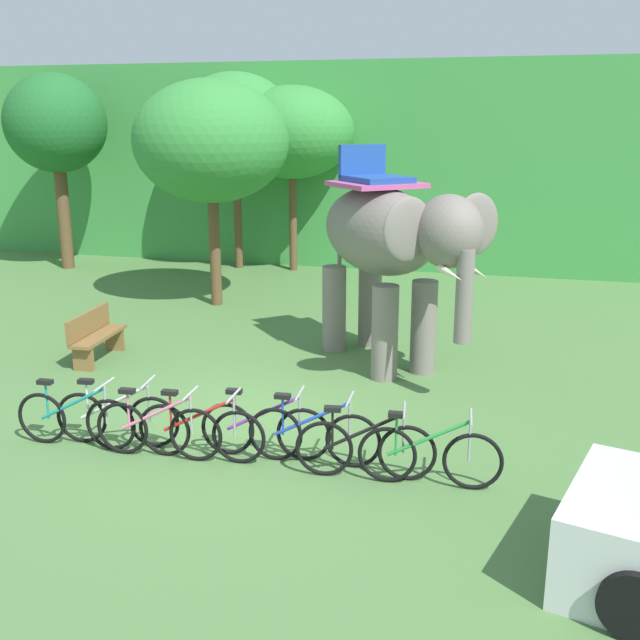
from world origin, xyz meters
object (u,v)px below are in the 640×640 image
at_px(tree_center_right, 292,133).
at_px(tree_center, 211,142).
at_px(wooden_bench, 95,334).
at_px(bike_teal, 75,419).
at_px(bike_green, 429,456).
at_px(bike_pink, 158,429).
at_px(bike_blue, 314,435).
at_px(bike_white, 117,418).
at_px(bike_purple, 265,429).
at_px(bike_black, 365,448).
at_px(tree_far_left, 56,125).
at_px(elephant, 389,242).
at_px(tree_right, 235,122).
at_px(bike_red, 201,431).

bearing_deg(tree_center_right, tree_center, -97.30).
bearing_deg(wooden_bench, bike_teal, -63.04).
bearing_deg(bike_green, bike_pink, -178.36).
relative_size(bike_teal, wooden_bench, 1.12).
xyz_separation_m(bike_blue, bike_green, (1.47, -0.22, 0.00)).
relative_size(bike_white, bike_purple, 1.00).
xyz_separation_m(tree_center, tree_center_right, (0.56, 4.40, 0.12)).
height_order(tree_center, bike_black, tree_center).
xyz_separation_m(tree_far_left, tree_center, (5.88, -3.03, -0.33)).
xyz_separation_m(bike_purple, bike_black, (1.35, -0.24, 0.00)).
distance_m(elephant, bike_blue, 4.45).
xyz_separation_m(tree_right, tree_center_right, (1.63, 0.08, -0.27)).
height_order(bike_pink, bike_black, same).
xyz_separation_m(bike_teal, bike_green, (4.65, 0.07, 0.00)).
bearing_deg(elephant, tree_right, 126.13).
height_order(bike_red, bike_purple, same).
bearing_deg(bike_white, bike_blue, 2.39).
xyz_separation_m(bike_red, bike_green, (2.89, 0.02, 0.00)).
distance_m(elephant, bike_green, 4.81).
height_order(bike_purple, bike_black, same).
height_order(tree_center, bike_teal, tree_center).
bearing_deg(tree_far_left, bike_teal, -56.81).
distance_m(tree_center_right, bike_white, 12.53).
distance_m(elephant, bike_white, 5.39).
xyz_separation_m(tree_right, bike_black, (6.14, -12.03, -3.72)).
xyz_separation_m(bike_purple, wooden_bench, (-4.23, 3.03, 0.09)).
bearing_deg(tree_right, bike_purple, -67.90).
relative_size(tree_right, bike_red, 3.19).
distance_m(tree_far_left, bike_blue, 15.14).
bearing_deg(wooden_bench, bike_purple, -35.63).
height_order(tree_center, bike_purple, tree_center).
distance_m(tree_far_left, bike_red, 14.40).
height_order(tree_center_right, bike_green, tree_center_right).
relative_size(tree_right, bike_black, 3.21).
bearing_deg(tree_center, tree_far_left, 152.74).
bearing_deg(bike_pink, tree_center_right, 98.56).
distance_m(bike_teal, bike_green, 4.65).
xyz_separation_m(bike_purple, bike_green, (2.12, -0.24, 0.00)).
height_order(tree_far_left, wooden_bench, tree_far_left).
bearing_deg(tree_far_left, tree_right, 14.97).
bearing_deg(bike_purple, tree_center, 116.49).
height_order(tree_right, bike_black, tree_right).
bearing_deg(tree_right, bike_red, -71.57).
distance_m(tree_right, bike_blue, 13.52).
height_order(bike_white, bike_purple, same).
height_order(tree_center_right, bike_red, tree_center_right).
height_order(tree_far_left, bike_teal, tree_far_left).
bearing_deg(bike_blue, bike_white, -177.61).
xyz_separation_m(bike_pink, bike_red, (0.55, 0.08, 0.00)).
height_order(tree_center, bike_blue, tree_center).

